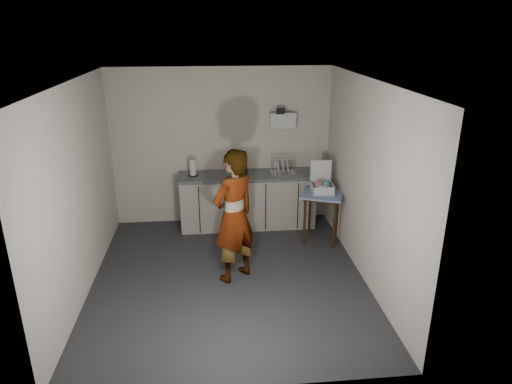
{
  "coord_description": "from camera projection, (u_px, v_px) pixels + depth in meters",
  "views": [
    {
      "loc": [
        -0.18,
        -5.38,
        3.22
      ],
      "look_at": [
        0.41,
        0.45,
        1.06
      ],
      "focal_mm": 32.0,
      "sensor_mm": 36.0,
      "label": 1
    }
  ],
  "objects": [
    {
      "name": "wall_shelf",
      "position": [
        283.0,
        120.0,
        7.43
      ],
      "size": [
        0.42,
        0.18,
        0.37
      ],
      "color": "white",
      "rests_on": "ground"
    },
    {
      "name": "soda_can",
      "position": [
        244.0,
        169.0,
        7.49
      ],
      "size": [
        0.07,
        0.07,
        0.13
      ],
      "primitive_type": "cylinder",
      "color": "red",
      "rests_on": "kitchen_counter"
    },
    {
      "name": "standing_man",
      "position": [
        234.0,
        216.0,
        5.86
      ],
      "size": [
        0.78,
        0.74,
        1.79
      ],
      "primitive_type": "imported",
      "rotation": [
        0.0,
        0.0,
        3.81
      ],
      "color": "#B2A593",
      "rests_on": "ground"
    },
    {
      "name": "soap_bottle",
      "position": [
        244.0,
        165.0,
        7.38
      ],
      "size": [
        0.17,
        0.17,
        0.31
      ],
      "primitive_type": "imported",
      "rotation": [
        0.0,
        0.0,
        0.58
      ],
      "color": "black",
      "rests_on": "kitchen_counter"
    },
    {
      "name": "kitchen_counter",
      "position": [
        248.0,
        201.0,
        7.63
      ],
      "size": [
        2.24,
        0.62,
        0.91
      ],
      "color": "black",
      "rests_on": "ground"
    },
    {
      "name": "side_table",
      "position": [
        322.0,
        199.0,
        7.01
      ],
      "size": [
        0.79,
        0.79,
        0.79
      ],
      "rotation": [
        0.0,
        0.0,
        -0.38
      ],
      "color": "#3B240D",
      "rests_on": "ground"
    },
    {
      "name": "wall_back",
      "position": [
        222.0,
        147.0,
        7.56
      ],
      "size": [
        3.6,
        0.02,
        2.6
      ],
      "primitive_type": "cube",
      "color": "beige",
      "rests_on": "ground"
    },
    {
      "name": "wall_right",
      "position": [
        366.0,
        183.0,
        5.87
      ],
      "size": [
        0.02,
        4.0,
        2.6
      ],
      "primitive_type": "cube",
      "color": "beige",
      "rests_on": "ground"
    },
    {
      "name": "dark_bottle",
      "position": [
        237.0,
        167.0,
        7.44
      ],
      "size": [
        0.07,
        0.07,
        0.24
      ],
      "primitive_type": "cylinder",
      "color": "black",
      "rests_on": "kitchen_counter"
    },
    {
      "name": "ground",
      "position": [
        229.0,
        278.0,
        6.15
      ],
      "size": [
        4.0,
        4.0,
        0.0
      ],
      "primitive_type": "plane",
      "color": "#27262B",
      "rests_on": "ground"
    },
    {
      "name": "wall_left",
      "position": [
        79.0,
        192.0,
        5.53
      ],
      "size": [
        0.02,
        4.0,
        2.6
      ],
      "primitive_type": "cube",
      "color": "beige",
      "rests_on": "ground"
    },
    {
      "name": "bakery_box",
      "position": [
        322.0,
        185.0,
        6.99
      ],
      "size": [
        0.34,
        0.36,
        0.46
      ],
      "rotation": [
        0.0,
        0.0,
        -0.05
      ],
      "color": "white",
      "rests_on": "side_table"
    },
    {
      "name": "dish_rack",
      "position": [
        283.0,
        170.0,
        7.48
      ],
      "size": [
        0.4,
        0.3,
        0.28
      ],
      "color": "silver",
      "rests_on": "kitchen_counter"
    },
    {
      "name": "ceiling",
      "position": [
        224.0,
        82.0,
        5.25
      ],
      "size": [
        3.6,
        4.0,
        0.01
      ],
      "primitive_type": "cube",
      "color": "white",
      "rests_on": "wall_back"
    },
    {
      "name": "paper_towel",
      "position": [
        193.0,
        168.0,
        7.34
      ],
      "size": [
        0.16,
        0.16,
        0.28
      ],
      "color": "black",
      "rests_on": "kitchen_counter"
    }
  ]
}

